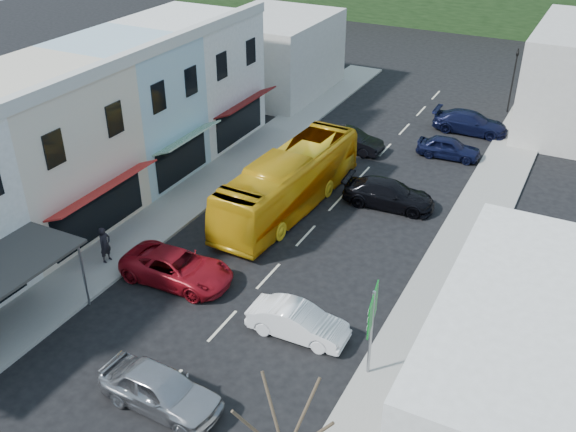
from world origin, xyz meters
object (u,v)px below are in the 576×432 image
object	(u,v)px
direction_sign	(371,335)
traffic_signal	(513,81)
car_silver	(160,391)
car_white	(298,321)
pedestrian_left	(105,246)
car_red	(177,268)
bus	(289,183)

from	to	relation	value
direction_sign	traffic_signal	bearing A→B (deg)	80.75
car_silver	traffic_signal	xyz separation A→B (m)	(5.38, 35.47, 1.69)
car_white	traffic_signal	size ratio (longest dim) A/B	0.92
car_white	direction_sign	world-z (taller)	direction_sign
car_silver	pedestrian_left	world-z (taller)	pedestrian_left
car_white	car_red	bearing A→B (deg)	80.92
bus	car_silver	size ratio (longest dim) A/B	2.64
bus	car_silver	distance (m)	15.11
bus	traffic_signal	size ratio (longest dim) A/B	2.42
car_silver	traffic_signal	distance (m)	35.92
bus	direction_sign	xyz separation A→B (m)	(8.48, -10.09, 0.40)
bus	car_white	xyz separation A→B (m)	(5.13, -9.27, -0.85)
car_silver	car_red	distance (m)	7.57
car_silver	car_red	world-z (taller)	same
bus	direction_sign	size ratio (longest dim) A/B	2.98
car_white	direction_sign	distance (m)	3.67
pedestrian_left	traffic_signal	bearing A→B (deg)	-21.98
bus	car_white	size ratio (longest dim) A/B	2.64
car_silver	pedestrian_left	size ratio (longest dim) A/B	2.59
car_silver	direction_sign	distance (m)	7.76
car_silver	traffic_signal	bearing A→B (deg)	-6.67
bus	car_silver	world-z (taller)	bus
car_silver	direction_sign	world-z (taller)	direction_sign
pedestrian_left	direction_sign	bearing A→B (deg)	-93.43
car_silver	car_white	world-z (taller)	same
bus	car_red	bearing A→B (deg)	-96.74
car_silver	car_white	distance (m)	6.19
car_silver	car_white	xyz separation A→B (m)	(2.62, 5.61, 0.00)
pedestrian_left	traffic_signal	world-z (taller)	traffic_signal
bus	pedestrian_left	size ratio (longest dim) A/B	6.82
bus	pedestrian_left	distance (m)	10.23
bus	pedestrian_left	bearing A→B (deg)	-118.20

